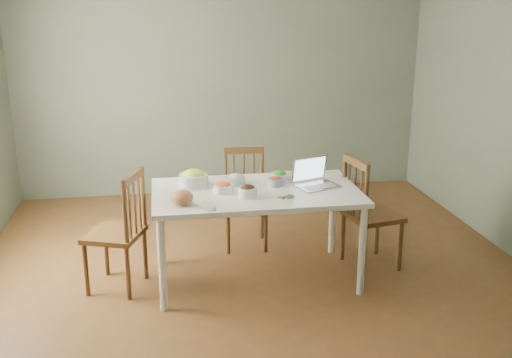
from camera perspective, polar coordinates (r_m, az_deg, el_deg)
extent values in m
cube|color=#53331B|center=(5.43, -0.05, -9.15)|extent=(5.00, 5.00, 0.00)
cube|color=slate|center=(7.42, -3.24, 8.93)|extent=(5.00, 0.00, 2.70)
cube|color=slate|center=(2.65, 8.83, -6.42)|extent=(5.00, 0.00, 2.70)
ellipsoid|color=#A77247|center=(4.74, -7.12, -1.75)|extent=(0.23, 0.23, 0.12)
cube|color=#F1E6CA|center=(4.61, -4.59, -2.80)|extent=(0.12, 0.08, 0.03)
cylinder|color=tan|center=(5.49, 3.18, 0.46)|extent=(0.20, 0.20, 0.02)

